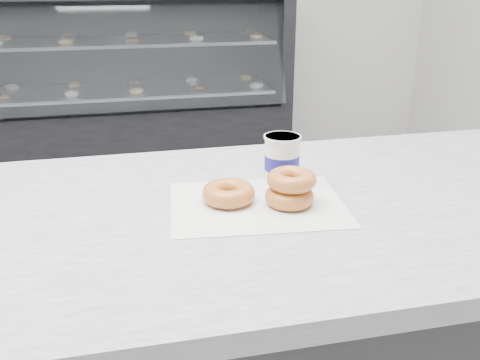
% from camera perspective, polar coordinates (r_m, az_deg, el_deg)
% --- Properties ---
extents(display_case, '(2.40, 0.74, 1.25)m').
position_cam_1_polar(display_case, '(3.75, -14.08, 7.90)').
color(display_case, black).
rests_on(display_case, ground).
extents(wax_paper, '(0.36, 0.29, 0.00)m').
position_cam_1_polar(wax_paper, '(1.06, 1.83, -2.60)').
color(wax_paper, silver).
rests_on(wax_paper, counter).
extents(donut_single, '(0.14, 0.14, 0.04)m').
position_cam_1_polar(donut_single, '(1.06, -1.23, -1.41)').
color(donut_single, '#CD8038').
rests_on(donut_single, wax_paper).
extents(donut_stack, '(0.12, 0.12, 0.07)m').
position_cam_1_polar(donut_stack, '(1.05, 5.40, -0.86)').
color(donut_stack, '#CD8038').
rests_on(donut_stack, wax_paper).
extents(coffee_cup, '(0.09, 0.09, 0.11)m').
position_cam_1_polar(coffee_cup, '(1.15, 4.49, 2.23)').
color(coffee_cup, white).
rests_on(coffee_cup, counter).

